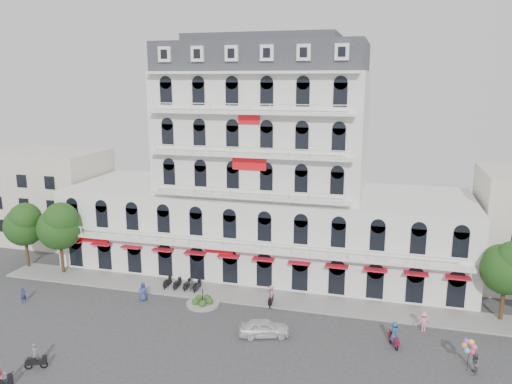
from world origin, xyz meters
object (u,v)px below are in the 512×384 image
object	(u,v)px
parked_car	(264,328)
rider_center	(271,295)
rider_southwest	(1,379)
balloon_vendor	(472,357)
rider_west	(35,358)
rider_east	(394,334)

from	to	relation	value
parked_car	rider_center	world-z (taller)	rider_center
rider_southwest	balloon_vendor	distance (m)	33.57
rider_west	rider_center	distance (m)	20.85
rider_east	balloon_vendor	xyz separation A→B (m)	(5.54, -2.38, 0.17)
rider_west	rider_southwest	xyz separation A→B (m)	(-0.32, -3.05, 0.12)
parked_car	rider_east	bearing A→B (deg)	-101.80
rider_center	parked_car	bearing A→B (deg)	2.57
rider_east	balloon_vendor	world-z (taller)	balloon_vendor
balloon_vendor	rider_east	bearing A→B (deg)	156.78
rider_center	balloon_vendor	xyz separation A→B (m)	(16.89, -7.05, 0.19)
rider_west	balloon_vendor	bearing A→B (deg)	-9.73
parked_car	rider_west	bearing A→B (deg)	103.55
rider_west	balloon_vendor	xyz separation A→B (m)	(31.41, 7.90, 0.38)
parked_car	rider_center	distance (m)	5.80
parked_car	rider_west	world-z (taller)	rider_west
rider_west	rider_southwest	bearing A→B (deg)	-119.82
parked_car	balloon_vendor	distance (m)	16.17
rider_west	rider_southwest	distance (m)	3.07
rider_west	rider_center	world-z (taller)	rider_center
rider_southwest	rider_center	bearing A→B (deg)	-26.55
balloon_vendor	rider_west	bearing A→B (deg)	-165.88
parked_car	rider_east	size ratio (longest dim) A/B	1.96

